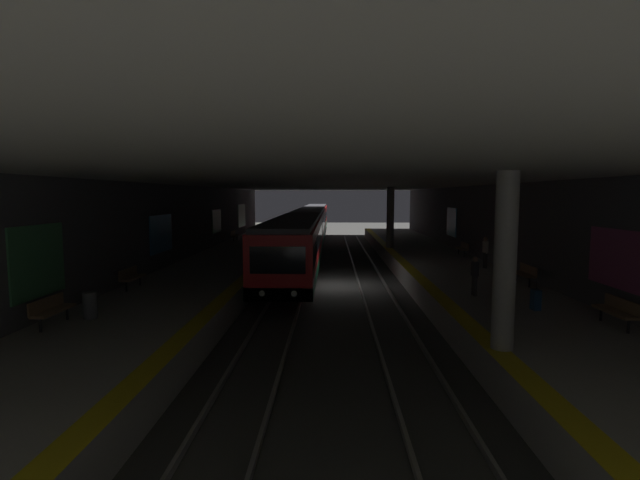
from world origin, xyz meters
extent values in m
plane|color=#42423F|center=(0.00, 0.00, 0.00)|extent=(120.00, 120.00, 0.00)
cube|color=gray|center=(0.00, -2.92, 0.08)|extent=(60.00, 0.09, 0.16)
cube|color=gray|center=(0.00, -1.48, 0.08)|extent=(60.00, 0.09, 0.16)
cube|color=gray|center=(0.00, 1.48, 0.08)|extent=(60.00, 0.09, 0.16)
cube|color=gray|center=(0.00, 2.92, 0.08)|extent=(60.00, 0.09, 0.16)
cube|color=#A8A59E|center=(0.00, -6.55, 0.53)|extent=(60.00, 5.30, 1.05)
cube|color=yellow|center=(0.00, -4.20, 1.05)|extent=(60.00, 0.60, 0.01)
cube|color=#A8A59E|center=(0.00, 6.55, 0.53)|extent=(60.00, 5.30, 1.05)
cube|color=yellow|center=(0.00, 4.20, 1.05)|extent=(60.00, 0.60, 0.01)
cube|color=#56565B|center=(0.00, -9.45, 2.80)|extent=(60.00, 0.50, 5.60)
cube|color=#BF4C8C|center=(-10.13, -9.17, 2.95)|extent=(2.99, 0.06, 1.91)
cube|color=#338CCC|center=(10.59, -9.17, 2.95)|extent=(2.70, 0.06, 2.17)
cube|color=#56565B|center=(0.00, 9.45, 2.80)|extent=(60.00, 0.50, 5.60)
cube|color=#4CA566|center=(-11.19, 9.17, 2.95)|extent=(2.65, 0.06, 2.26)
cube|color=#338CCC|center=(-0.73, 9.17, 2.95)|extent=(3.11, 0.06, 1.99)
cube|color=#4CA566|center=(11.27, 9.17, 2.95)|extent=(2.70, 0.06, 1.80)
cube|color=#4CA566|center=(21.51, 9.17, 2.95)|extent=(3.57, 0.06, 2.26)
cube|color=beige|center=(0.00, 0.00, 5.80)|extent=(60.00, 19.40, 0.40)
cylinder|color=gray|center=(-13.48, -4.35, 3.33)|extent=(0.56, 0.56, 4.55)
cylinder|color=gray|center=(9.67, -4.35, 3.33)|extent=(0.56, 0.56, 4.55)
cube|color=red|center=(1.89, 2.20, 2.06)|extent=(17.64, 2.80, 2.70)
cube|color=#14663D|center=(1.89, 2.20, 0.99)|extent=(17.64, 2.82, 0.56)
cube|color=black|center=(1.89, 2.20, 2.41)|extent=(16.23, 2.83, 0.90)
cube|color=#47474C|center=(1.89, 2.20, 3.53)|extent=(17.29, 2.58, 0.24)
cube|color=black|center=(-2.96, 2.20, 0.54)|extent=(2.20, 1.64, 0.76)
cube|color=black|center=(6.74, 2.20, 0.54)|extent=(2.20, 1.64, 0.76)
cube|color=black|center=(-6.95, 2.20, 2.41)|extent=(0.04, 2.24, 1.10)
cylinder|color=silver|center=(-6.95, 1.55, 1.06)|extent=(0.04, 0.24, 0.24)
cylinder|color=silver|center=(-6.95, 2.85, 1.06)|extent=(0.04, 0.24, 0.24)
cube|color=red|center=(20.13, 2.20, 2.06)|extent=(17.64, 2.80, 2.70)
cube|color=#14663D|center=(20.13, 2.20, 0.99)|extent=(17.64, 2.82, 0.56)
cube|color=black|center=(20.13, 2.20, 2.41)|extent=(16.23, 2.83, 0.90)
cube|color=#47474C|center=(20.13, 2.20, 3.53)|extent=(17.29, 2.58, 0.24)
cube|color=black|center=(15.28, 2.20, 0.54)|extent=(2.20, 1.64, 0.76)
cube|color=black|center=(24.99, 2.20, 0.54)|extent=(2.20, 1.64, 0.76)
cube|color=red|center=(38.38, 2.20, 2.06)|extent=(17.64, 2.80, 2.70)
cube|color=#14663D|center=(38.38, 2.20, 0.99)|extent=(17.64, 2.82, 0.56)
cube|color=black|center=(38.38, 2.20, 2.41)|extent=(16.23, 2.83, 0.90)
cube|color=#47474C|center=(38.38, 2.20, 3.53)|extent=(17.29, 2.58, 0.24)
cube|color=black|center=(33.53, 2.20, 0.54)|extent=(2.20, 1.64, 0.76)
cube|color=black|center=(43.23, 2.20, 0.54)|extent=(2.20, 1.64, 0.76)
cylinder|color=#262628|center=(-12.06, -8.45, 1.26)|extent=(0.08, 0.08, 0.42)
cylinder|color=#262628|center=(-10.70, -8.45, 1.26)|extent=(0.08, 0.08, 0.42)
cube|color=olive|center=(-11.38, -8.45, 1.51)|extent=(1.70, 0.44, 0.08)
cube|color=olive|center=(-11.38, -8.67, 1.71)|extent=(1.70, 0.06, 0.40)
cylinder|color=#262628|center=(-5.39, -8.45, 1.26)|extent=(0.08, 0.08, 0.42)
cylinder|color=#262628|center=(-4.03, -8.45, 1.26)|extent=(0.08, 0.08, 0.42)
cube|color=olive|center=(-4.71, -8.45, 1.51)|extent=(1.70, 0.44, 0.08)
cube|color=olive|center=(-4.71, -8.67, 1.71)|extent=(1.70, 0.06, 0.40)
cylinder|color=#262628|center=(4.45, -8.45, 1.26)|extent=(0.08, 0.08, 0.42)
cylinder|color=#262628|center=(5.81, -8.45, 1.26)|extent=(0.08, 0.08, 0.42)
cube|color=olive|center=(5.13, -8.45, 1.51)|extent=(1.70, 0.44, 0.08)
cube|color=olive|center=(5.13, -8.67, 1.71)|extent=(1.70, 0.06, 0.40)
cylinder|color=#262628|center=(-12.36, 8.45, 1.26)|extent=(0.08, 0.08, 0.42)
cylinder|color=#262628|center=(-11.00, 8.45, 1.26)|extent=(0.08, 0.08, 0.42)
cube|color=olive|center=(-11.68, 8.45, 1.51)|extent=(1.70, 0.44, 0.08)
cube|color=olive|center=(-11.68, 8.67, 1.71)|extent=(1.70, 0.06, 0.40)
cylinder|color=#262628|center=(-6.73, 8.45, 1.26)|extent=(0.08, 0.08, 0.42)
cylinder|color=#262628|center=(-5.37, 8.45, 1.26)|extent=(0.08, 0.08, 0.42)
cube|color=olive|center=(-6.05, 8.45, 1.51)|extent=(1.70, 0.44, 0.08)
cube|color=olive|center=(-6.05, 8.67, 1.71)|extent=(1.70, 0.06, 0.40)
cylinder|color=#262628|center=(14.18, 8.45, 1.26)|extent=(0.08, 0.08, 0.42)
cylinder|color=#262628|center=(15.54, 8.45, 1.26)|extent=(0.08, 0.08, 0.42)
cube|color=olive|center=(14.86, 8.45, 1.51)|extent=(1.70, 0.44, 0.08)
cube|color=olive|center=(14.86, 8.67, 1.71)|extent=(1.70, 0.06, 0.40)
cylinder|color=#313131|center=(-0.17, -8.28, 1.48)|extent=(0.16, 0.16, 0.86)
cylinder|color=#313131|center=(0.03, -8.28, 1.48)|extent=(0.16, 0.16, 0.86)
cube|color=beige|center=(-0.07, -8.28, 2.22)|extent=(0.36, 0.22, 0.61)
cylinder|color=beige|center=(-0.32, -8.28, 2.17)|extent=(0.10, 0.10, 0.58)
cylinder|color=beige|center=(0.18, -8.28, 2.17)|extent=(0.10, 0.10, 0.58)
sphere|color=tan|center=(-0.07, -8.28, 2.64)|extent=(0.23, 0.23, 0.23)
cylinder|color=#3C3C3C|center=(-7.14, -5.60, 1.44)|extent=(0.16, 0.16, 0.78)
cylinder|color=#3C3C3C|center=(-6.94, -5.60, 1.44)|extent=(0.16, 0.16, 0.78)
cube|color=#333338|center=(-7.04, -5.60, 2.10)|extent=(0.36, 0.22, 0.55)
cylinder|color=#333338|center=(-7.29, -5.60, 2.05)|extent=(0.10, 0.10, 0.52)
cylinder|color=#333338|center=(-6.79, -5.60, 2.05)|extent=(0.10, 0.10, 0.52)
sphere|color=tan|center=(-7.04, -5.60, 2.48)|extent=(0.21, 0.21, 0.21)
cube|color=navy|center=(-9.34, -7.00, 1.41)|extent=(0.36, 0.25, 0.71)
cylinder|color=#333333|center=(-9.34, -7.00, 1.91)|extent=(0.02, 0.02, 0.30)
cube|color=black|center=(-2.98, -8.24, 1.25)|extent=(0.30, 0.20, 0.40)
cylinder|color=#595B5E|center=(-10.81, 7.80, 1.48)|extent=(0.44, 0.44, 0.85)
camera|label=1|loc=(-25.24, 0.04, 4.99)|focal=26.06mm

